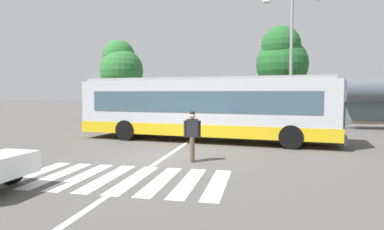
# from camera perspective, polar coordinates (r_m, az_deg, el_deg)

# --- Properties ---
(ground_plane) EXTENTS (160.00, 160.00, 0.00)m
(ground_plane) POSITION_cam_1_polar(r_m,az_deg,el_deg) (12.14, -4.88, -7.24)
(ground_plane) COLOR #514F4C
(city_transit_bus) EXTENTS (12.63, 4.12, 3.06)m
(city_transit_bus) POSITION_cam_1_polar(r_m,az_deg,el_deg) (16.11, 2.11, 1.18)
(city_transit_bus) COLOR black
(city_transit_bus) RESTS_ON ground_plane
(pedestrian_crossing_street) EXTENTS (0.57, 0.37, 1.72)m
(pedestrian_crossing_street) POSITION_cam_1_polar(r_m,az_deg,el_deg) (11.18, 0.03, -3.15)
(pedestrian_crossing_street) COLOR brown
(pedestrian_crossing_street) RESTS_ON ground_plane
(parked_car_champagne) EXTENTS (1.92, 4.53, 1.35)m
(parked_car_champagne) POSITION_cam_1_polar(r_m,az_deg,el_deg) (27.27, -14.36, 0.40)
(parked_car_champagne) COLOR black
(parked_car_champagne) RESTS_ON ground_plane
(parked_car_silver) EXTENTS (2.16, 4.63, 1.35)m
(parked_car_silver) POSITION_cam_1_polar(r_m,az_deg,el_deg) (26.18, -8.94, 0.34)
(parked_car_silver) COLOR black
(parked_car_silver) RESTS_ON ground_plane
(parked_car_teal) EXTENTS (2.15, 4.62, 1.35)m
(parked_car_teal) POSITION_cam_1_polar(r_m,az_deg,el_deg) (25.49, -3.26, 0.28)
(parked_car_teal) COLOR black
(parked_car_teal) RESTS_ON ground_plane
(parked_car_red) EXTENTS (2.12, 4.61, 1.35)m
(parked_car_red) POSITION_cam_1_polar(r_m,az_deg,el_deg) (25.29, 2.90, 0.26)
(parked_car_red) COLOR black
(parked_car_red) RESTS_ON ground_plane
(parked_car_black) EXTENTS (2.04, 4.58, 1.35)m
(parked_car_black) POSITION_cam_1_polar(r_m,az_deg,el_deg) (24.84, 8.75, 0.16)
(parked_car_black) COLOR black
(parked_car_black) RESTS_ON ground_plane
(parked_car_charcoal) EXTENTS (1.88, 4.50, 1.35)m
(parked_car_charcoal) POSITION_cam_1_polar(r_m,az_deg,el_deg) (24.55, 15.01, 0.03)
(parked_car_charcoal) COLOR black
(parked_car_charcoal) RESTS_ON ground_plane
(bus_stop_shelter) EXTENTS (4.30, 1.54, 3.25)m
(bus_stop_shelter) POSITION_cam_1_polar(r_m,az_deg,el_deg) (24.08, 29.67, 3.52)
(bus_stop_shelter) COLOR #28282B
(bus_stop_shelter) RESTS_ON ground_plane
(twin_arm_street_lamp) EXTENTS (3.85, 0.32, 8.60)m
(twin_arm_street_lamp) POSITION_cam_1_polar(r_m,az_deg,el_deg) (23.01, 16.72, 11.01)
(twin_arm_street_lamp) COLOR #939399
(twin_arm_street_lamp) RESTS_ON ground_plane
(background_tree_left) EXTENTS (3.93, 3.93, 7.25)m
(background_tree_left) POSITION_cam_1_polar(r_m,az_deg,el_deg) (31.59, -12.13, 8.20)
(background_tree_left) COLOR brown
(background_tree_left) RESTS_ON ground_plane
(background_tree_right) EXTENTS (4.64, 4.64, 8.28)m
(background_tree_right) POSITION_cam_1_polar(r_m,az_deg,el_deg) (31.22, 15.19, 9.29)
(background_tree_right) COLOR brown
(background_tree_right) RESTS_ON ground_plane
(crosswalk_painted_stripes) EXTENTS (5.75, 2.99, 0.01)m
(crosswalk_painted_stripes) POSITION_cam_1_polar(r_m,az_deg,el_deg) (9.36, -12.20, -10.62)
(crosswalk_painted_stripes) COLOR silver
(crosswalk_painted_stripes) RESTS_ON ground_plane
(lane_center_line) EXTENTS (0.16, 24.00, 0.01)m
(lane_center_line) POSITION_cam_1_polar(r_m,az_deg,el_deg) (14.02, -2.34, -5.73)
(lane_center_line) COLOR silver
(lane_center_line) RESTS_ON ground_plane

